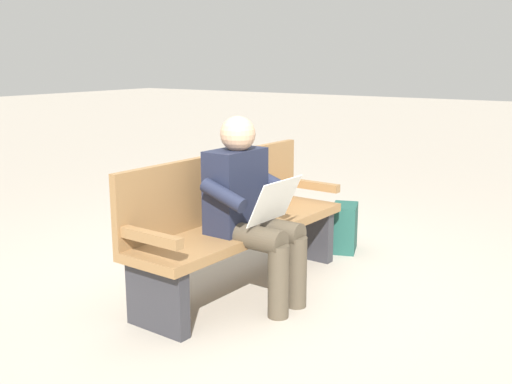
{
  "coord_description": "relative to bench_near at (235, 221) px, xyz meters",
  "views": [
    {
      "loc": [
        3.14,
        2.21,
        1.52
      ],
      "look_at": [
        0.07,
        0.15,
        0.7
      ],
      "focal_mm": 42.29,
      "sensor_mm": 36.0,
      "label": 1
    }
  ],
  "objects": [
    {
      "name": "ground_plane",
      "position": [
        0.0,
        0.07,
        -0.46
      ],
      "size": [
        40.0,
        40.0,
        0.0
      ],
      "primitive_type": "plane",
      "color": "#A89E8E"
    },
    {
      "name": "person_seated",
      "position": [
        0.15,
        0.23,
        0.17
      ],
      "size": [
        0.58,
        0.59,
        1.18
      ],
      "rotation": [
        0.0,
        0.0,
        -0.05
      ],
      "color": "#1E2338",
      "rests_on": "ground"
    },
    {
      "name": "backpack",
      "position": [
        -1.12,
        0.27,
        -0.27
      ],
      "size": [
        0.34,
        0.3,
        0.38
      ],
      "rotation": [
        0.0,
        0.0,
        3.49
      ],
      "color": "#1E4C42",
      "rests_on": "ground"
    },
    {
      "name": "bench_near",
      "position": [
        0.0,
        0.0,
        0.0
      ],
      "size": [
        1.82,
        0.56,
        0.9
      ],
      "rotation": [
        0.0,
        0.0,
        -0.05
      ],
      "color": "olive",
      "rests_on": "ground"
    }
  ]
}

